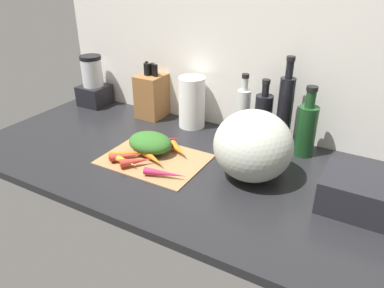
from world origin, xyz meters
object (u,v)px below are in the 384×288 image
Objects in this scene: bottle_0 at (243,112)px; paper_towel_roll at (192,102)px; winter_squash at (253,146)px; carrot_7 at (126,156)px; blender_appliance at (93,84)px; bottle_1 at (263,119)px; bottle_2 at (285,111)px; carrot_3 at (165,174)px; carrot_5 at (132,153)px; knife_block at (152,95)px; cutting_board at (154,159)px; carrot_6 at (157,140)px; bottle_3 at (306,128)px; carrot_1 at (179,150)px; carrot_4 at (126,161)px; carrot_2 at (136,161)px; carrot_0 at (153,158)px.

paper_towel_roll is at bearing -178.31° from bottle_0.
bottle_0 is at bearing 118.42° from winter_squash.
blender_appliance is (-52.17, 39.77, 8.51)cm from carrot_7.
bottle_2 is (8.01, 1.31, 4.46)cm from bottle_1.
carrot_5 is at bearing 162.83° from carrot_3.
carrot_7 is 46.04cm from knife_block.
paper_towel_roll is at bearing 177.67° from bottle_1.
carrot_6 is at bearing 118.96° from cutting_board.
carrot_7 reaches higher than carrot_3.
carrot_1 is at bearing -148.88° from bottle_3.
winter_squash is 1.19× the size of paper_towel_roll.
knife_block is (-17.88, 38.99, 8.22)cm from carrot_5.
cutting_board is at bearing -138.02° from bottle_2.
carrot_3 is 0.56× the size of bottle_0.
bottle_1 is at bearing 49.44° from carrot_4.
winter_squash is at bearing -61.58° from bottle_0.
carrot_4 is 0.62× the size of carrot_6.
carrot_3 is 1.29× the size of carrot_7.
blender_appliance is at bearing -178.71° from bottle_0.
bottle_1 reaches higher than blender_appliance.
carrot_2 is 0.66× the size of carrot_5.
winter_squash is at bearing -24.90° from knife_block.
carrot_6 reaches higher than cutting_board.
cutting_board is 53.71cm from bottle_2.
carrot_7 is 0.44× the size of winter_squash.
carrot_0 reaches higher than carrot_3.
blender_appliance reaches higher than carrot_2.
carrot_4 is at bearing -121.22° from bottle_0.
knife_block is (-22.99, 43.23, 8.07)cm from carrot_2.
paper_towel_roll reaches higher than carrot_5.
carrot_5 reaches higher than carrot_4.
paper_towel_roll is (4.95, 40.89, 8.92)cm from carrot_7.
carrot_0 is 54.04cm from bottle_2.
winter_squash is 68.20cm from knife_block.
winter_squash is at bearing 10.62° from cutting_board.
blender_appliance is 0.93× the size of bottle_1.
blender_appliance is 57.13cm from paper_towel_roll.
bottle_0 is at bearing 167.51° from bottle_1.
carrot_1 and carrot_6 have the same top height.
bottle_2 is at bearing 168.25° from bottle_3.
paper_towel_roll reaches higher than carrot_0.
carrot_1 is 72.06cm from blender_appliance.
carrot_2 is at bearing -79.68° from carrot_6.
cutting_board is at bearing 56.88° from carrot_4.
carrot_4 is at bearing -123.12° from cutting_board.
bottle_0 is (9.84, 44.51, 9.20)cm from carrot_3.
carrot_3 is 47.00cm from paper_towel_roll.
carrot_4 is at bearing -142.16° from bottle_3.
winter_squash is at bearing 32.52° from carrot_3.
paper_towel_roll is 0.82× the size of bottle_0.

